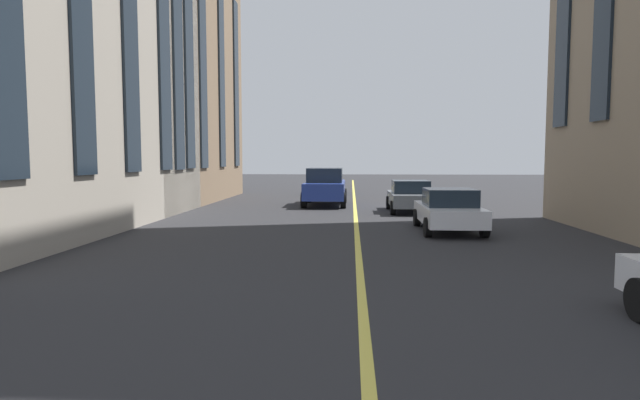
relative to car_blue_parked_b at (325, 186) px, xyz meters
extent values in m
cube|color=#D8C64C|center=(-9.62, -1.49, -0.96)|extent=(80.00, 0.16, 0.01)
cube|color=navy|center=(0.00, 0.00, -0.19)|extent=(4.70, 1.95, 0.80)
cube|color=#19232D|center=(0.00, 0.00, 0.56)|extent=(2.59, 1.72, 0.70)
cylinder|color=black|center=(-1.55, -0.94, -0.59)|extent=(0.76, 0.27, 0.76)
cylinder|color=black|center=(-1.55, 0.94, -0.59)|extent=(0.76, 0.27, 0.76)
cylinder|color=black|center=(1.55, -0.94, -0.59)|extent=(0.76, 0.27, 0.76)
cylinder|color=black|center=(1.55, 0.94, -0.59)|extent=(0.76, 0.27, 0.76)
cube|color=slate|center=(-3.02, -3.90, -0.39)|extent=(3.90, 1.75, 0.55)
cube|color=#19232D|center=(-3.21, -3.90, 0.16)|extent=(1.64, 1.54, 0.55)
cylinder|color=black|center=(-1.73, -3.06, -0.67)|extent=(0.60, 0.21, 0.60)
cylinder|color=black|center=(-1.73, -4.74, -0.67)|extent=(0.60, 0.21, 0.60)
cylinder|color=black|center=(-4.30, -3.06, -0.67)|extent=(0.60, 0.21, 0.60)
cylinder|color=black|center=(-4.30, -4.74, -0.67)|extent=(0.60, 0.21, 0.60)
cube|color=navy|center=(8.78, 0.10, -0.37)|extent=(4.40, 1.80, 0.55)
cube|color=#19232D|center=(9.00, 0.10, 0.15)|extent=(1.85, 1.58, 0.50)
cylinder|color=black|center=(7.32, -0.77, -0.65)|extent=(0.64, 0.22, 0.64)
cylinder|color=black|center=(7.32, 0.96, -0.65)|extent=(0.64, 0.22, 0.64)
cylinder|color=black|center=(10.23, -0.77, -0.65)|extent=(0.64, 0.22, 0.64)
cylinder|color=black|center=(10.23, 0.96, -0.65)|extent=(0.64, 0.22, 0.64)
cube|color=silver|center=(-9.17, -4.46, -0.39)|extent=(3.90, 1.75, 0.55)
cube|color=#19232D|center=(-9.37, -4.46, 0.16)|extent=(1.64, 1.54, 0.55)
cylinder|color=black|center=(-7.88, -3.62, -0.67)|extent=(0.60, 0.21, 0.60)
cylinder|color=black|center=(-7.88, -5.30, -0.67)|extent=(0.60, 0.21, 0.60)
cylinder|color=black|center=(-10.46, -3.62, -0.67)|extent=(0.60, 0.21, 0.60)
cylinder|color=black|center=(-10.46, -5.30, -0.67)|extent=(0.60, 0.21, 0.60)
cube|color=#19232D|center=(-9.14, 5.96, 6.14)|extent=(1.10, 0.10, 10.38)
cube|color=#19232D|center=(-6.01, 5.96, 6.14)|extent=(1.10, 0.10, 10.38)
cube|color=#19232D|center=(-2.89, 5.96, 6.14)|extent=(1.10, 0.10, 10.38)
cube|color=#846B51|center=(1.15, 10.62, 5.76)|extent=(14.78, 9.22, 13.46)
cube|color=#19232D|center=(-4.39, 5.96, 6.03)|extent=(1.10, 0.10, 10.23)
cube|color=#19232D|center=(-0.69, 5.96, 6.03)|extent=(1.10, 0.10, 10.23)
cube|color=#19232D|center=(3.00, 5.96, 6.03)|extent=(1.10, 0.10, 10.23)
cube|color=#19232D|center=(6.69, 5.96, 6.03)|extent=(1.10, 0.10, 10.23)
camera|label=1|loc=(-26.14, -1.30, 1.40)|focal=29.22mm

